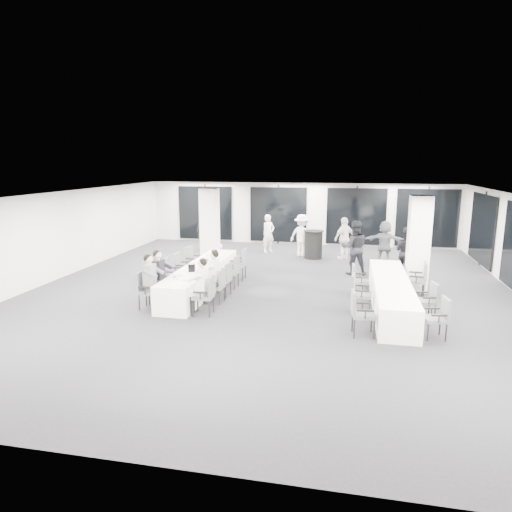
{
  "coord_description": "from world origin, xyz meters",
  "views": [
    {
      "loc": [
        2.19,
        -12.7,
        3.75
      ],
      "look_at": [
        -0.37,
        -0.2,
        1.09
      ],
      "focal_mm": 32.0,
      "sensor_mm": 36.0,
      "label": 1
    }
  ],
  "objects_px": {
    "chair_side_right_far": "(419,278)",
    "standing_guest_f": "(385,239)",
    "chair_main_left_far": "(192,259)",
    "chair_main_right_fourth": "(232,270)",
    "chair_side_right_near": "(439,315)",
    "standing_guest_a": "(268,231)",
    "chair_main_right_far": "(240,262)",
    "banquet_table_side": "(391,294)",
    "standing_guest_b": "(354,244)",
    "chair_main_right_near": "(207,293)",
    "chair_main_right_second": "(218,284)",
    "chair_main_right_mid": "(224,277)",
    "chair_side_right_mid": "(428,298)",
    "chair_side_left_near": "(360,310)",
    "banquet_table_main": "(201,278)",
    "chair_main_left_fourth": "(181,266)",
    "chair_main_left_mid": "(171,272)",
    "cocktail_table": "(313,244)",
    "ice_bucket_far": "(214,253)",
    "chair_main_left_near": "(146,288)",
    "standing_guest_d": "(345,235)",
    "chair_side_left_far": "(358,278)",
    "standing_guest_g": "(202,226)",
    "ice_bucket_near": "(192,268)",
    "chair_side_left_mid": "(359,291)",
    "chair_main_left_second": "(155,282)",
    "standing_guest_h": "(406,248)"
  },
  "relations": [
    {
      "from": "standing_guest_a",
      "to": "chair_side_left_mid",
      "type": "bearing_deg",
      "value": -111.15
    },
    {
      "from": "chair_main_left_near",
      "to": "ice_bucket_far",
      "type": "distance_m",
      "value": 3.32
    },
    {
      "from": "chair_main_left_fourth",
      "to": "chair_main_left_far",
      "type": "xyz_separation_m",
      "value": [
        0.0,
        1.02,
        0.0
      ]
    },
    {
      "from": "cocktail_table",
      "to": "chair_main_right_near",
      "type": "relative_size",
      "value": 1.11
    },
    {
      "from": "standing_guest_b",
      "to": "banquet_table_side",
      "type": "bearing_deg",
      "value": 96.16
    },
    {
      "from": "chair_side_left_far",
      "to": "standing_guest_g",
      "type": "relative_size",
      "value": 0.43
    },
    {
      "from": "chair_side_right_far",
      "to": "chair_main_right_near",
      "type": "bearing_deg",
      "value": 120.98
    },
    {
      "from": "chair_main_right_near",
      "to": "standing_guest_d",
      "type": "height_order",
      "value": "standing_guest_d"
    },
    {
      "from": "chair_main_right_fourth",
      "to": "standing_guest_a",
      "type": "bearing_deg",
      "value": 2.38
    },
    {
      "from": "chair_main_right_fourth",
      "to": "chair_main_left_far",
      "type": "bearing_deg",
      "value": 59.01
    },
    {
      "from": "chair_main_right_second",
      "to": "standing_guest_a",
      "type": "height_order",
      "value": "standing_guest_a"
    },
    {
      "from": "banquet_table_side",
      "to": "standing_guest_b",
      "type": "relative_size",
      "value": 2.41
    },
    {
      "from": "chair_side_right_far",
      "to": "standing_guest_f",
      "type": "xyz_separation_m",
      "value": [
        -0.63,
        4.55,
        0.32
      ]
    },
    {
      "from": "standing_guest_f",
      "to": "chair_main_right_far",
      "type": "bearing_deg",
      "value": 43.78
    },
    {
      "from": "standing_guest_a",
      "to": "chair_main_right_far",
      "type": "bearing_deg",
      "value": -138.68
    },
    {
      "from": "chair_main_left_near",
      "to": "chair_side_left_far",
      "type": "height_order",
      "value": "chair_main_left_near"
    },
    {
      "from": "chair_main_left_near",
      "to": "standing_guest_f",
      "type": "bearing_deg",
      "value": 138.17
    },
    {
      "from": "chair_main_right_fourth",
      "to": "chair_main_right_far",
      "type": "xyz_separation_m",
      "value": [
        0.0,
        0.99,
        0.02
      ]
    },
    {
      "from": "chair_side_left_near",
      "to": "standing_guest_d",
      "type": "xyz_separation_m",
      "value": [
        -0.45,
        8.05,
        0.36
      ]
    },
    {
      "from": "banquet_table_main",
      "to": "chair_side_right_far",
      "type": "xyz_separation_m",
      "value": [
        6.2,
        0.5,
        0.2
      ]
    },
    {
      "from": "chair_side_left_far",
      "to": "standing_guest_a",
      "type": "bearing_deg",
      "value": -152.75
    },
    {
      "from": "chair_side_right_mid",
      "to": "standing_guest_b",
      "type": "bearing_deg",
      "value": 10.02
    },
    {
      "from": "banquet_table_side",
      "to": "standing_guest_a",
      "type": "bearing_deg",
      "value": 123.21
    },
    {
      "from": "banquet_table_main",
      "to": "chair_side_left_near",
      "type": "relative_size",
      "value": 5.01
    },
    {
      "from": "chair_side_right_mid",
      "to": "standing_guest_b",
      "type": "xyz_separation_m",
      "value": [
        -1.76,
        4.1,
        0.54
      ]
    },
    {
      "from": "chair_main_left_near",
      "to": "standing_guest_h",
      "type": "height_order",
      "value": "standing_guest_h"
    },
    {
      "from": "banquet_table_side",
      "to": "chair_main_right_near",
      "type": "distance_m",
      "value": 4.76
    },
    {
      "from": "chair_main_right_far",
      "to": "standing_guest_a",
      "type": "distance_m",
      "value": 4.67
    },
    {
      "from": "chair_main_right_mid",
      "to": "chair_side_right_near",
      "type": "bearing_deg",
      "value": -106.56
    },
    {
      "from": "chair_main_left_fourth",
      "to": "standing_guest_f",
      "type": "height_order",
      "value": "standing_guest_f"
    },
    {
      "from": "chair_main_right_near",
      "to": "chair_main_right_second",
      "type": "height_order",
      "value": "chair_main_right_near"
    },
    {
      "from": "chair_main_right_mid",
      "to": "ice_bucket_far",
      "type": "bearing_deg",
      "value": 29.6
    },
    {
      "from": "standing_guest_g",
      "to": "chair_main_right_mid",
      "type": "bearing_deg",
      "value": -28.67
    },
    {
      "from": "chair_main_left_near",
      "to": "standing_guest_f",
      "type": "relative_size",
      "value": 0.54
    },
    {
      "from": "chair_main_right_near",
      "to": "chair_side_left_near",
      "type": "relative_size",
      "value": 0.99
    },
    {
      "from": "cocktail_table",
      "to": "ice_bucket_far",
      "type": "relative_size",
      "value": 4.89
    },
    {
      "from": "chair_main_left_mid",
      "to": "chair_side_right_near",
      "type": "xyz_separation_m",
      "value": [
        7.02,
        -2.3,
        -0.04
      ]
    },
    {
      "from": "chair_main_right_fourth",
      "to": "chair_side_right_near",
      "type": "bearing_deg",
      "value": -116.1
    },
    {
      "from": "ice_bucket_near",
      "to": "chair_side_left_mid",
      "type": "bearing_deg",
      "value": -4.62
    },
    {
      "from": "chair_main_left_mid",
      "to": "chair_side_right_mid",
      "type": "bearing_deg",
      "value": 71.83
    },
    {
      "from": "chair_side_right_mid",
      "to": "standing_guest_g",
      "type": "height_order",
      "value": "standing_guest_g"
    },
    {
      "from": "standing_guest_a",
      "to": "ice_bucket_near",
      "type": "height_order",
      "value": "standing_guest_a"
    },
    {
      "from": "chair_main_left_second",
      "to": "standing_guest_h",
      "type": "relative_size",
      "value": 0.54
    },
    {
      "from": "chair_main_right_fourth",
      "to": "standing_guest_a",
      "type": "relative_size",
      "value": 0.54
    },
    {
      "from": "chair_main_right_near",
      "to": "chair_main_right_second",
      "type": "bearing_deg",
      "value": -2.09
    },
    {
      "from": "banquet_table_side",
      "to": "chair_main_right_far",
      "type": "bearing_deg",
      "value": 155.08
    },
    {
      "from": "chair_main_left_second",
      "to": "standing_guest_f",
      "type": "distance_m",
      "value": 9.07
    },
    {
      "from": "chair_main_left_far",
      "to": "standing_guest_f",
      "type": "distance_m",
      "value": 7.27
    },
    {
      "from": "banquet_table_side",
      "to": "chair_main_right_far",
      "type": "distance_m",
      "value": 4.99
    },
    {
      "from": "chair_main_left_far",
      "to": "ice_bucket_near",
      "type": "distance_m",
      "value": 2.55
    }
  ]
}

